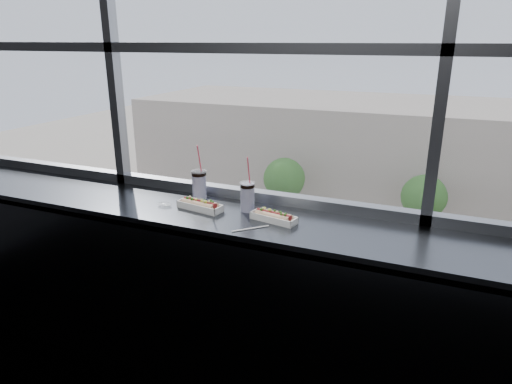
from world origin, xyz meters
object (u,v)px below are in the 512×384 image
at_px(hotdog_tray_right, 274,217).
at_px(tree_center, 424,197).
at_px(wrapper, 165,204).
at_px(car_near_b, 266,294).
at_px(tree_left, 284,179).
at_px(car_near_a, 143,265).
at_px(car_far_b, 466,257).
at_px(loose_straw, 250,229).
at_px(car_near_c, 377,320).
at_px(pedestrian_c, 493,233).
at_px(hotdog_tray_left, 200,205).
at_px(soda_cup_right, 247,195).
at_px(car_far_a, 255,223).
at_px(soda_cup_left, 199,183).

distance_m(hotdog_tray_right, tree_center, 29.68).
bearing_deg(wrapper, car_near_b, 109.21).
distance_m(tree_left, tree_center, 9.76).
bearing_deg(car_near_a, car_far_b, -57.43).
height_order(loose_straw, car_near_c, loose_straw).
xyz_separation_m(car_far_b, pedestrian_c, (1.67, 4.51, -0.03)).
height_order(wrapper, car_far_b, wrapper).
bearing_deg(hotdog_tray_left, car_near_c, 101.06).
xyz_separation_m(soda_cup_right, pedestrian_c, (4.68, 28.70, -11.05)).
xyz_separation_m(hotdog_tray_right, car_far_a, (-10.34, 24.29, -10.98)).
bearing_deg(hotdog_tray_right, tree_center, 100.45).
bearing_deg(car_near_a, tree_left, -11.73).
relative_size(hotdog_tray_right, car_far_b, 0.04).
bearing_deg(soda_cup_right, car_near_c, 92.73).
height_order(pedestrian_c, tree_center, tree_center).
bearing_deg(pedestrian_c, tree_left, 92.04).
distance_m(loose_straw, car_near_b, 20.80).
height_order(hotdog_tray_right, pedestrian_c, hotdog_tray_right).
xyz_separation_m(hotdog_tray_right, pedestrian_c, (4.48, 28.79, -10.98)).
bearing_deg(tree_center, hotdog_tray_left, -91.08).
bearing_deg(car_near_c, tree_left, 34.85).
xyz_separation_m(hotdog_tray_left, loose_straw, (0.39, -0.16, -0.02)).
bearing_deg(car_far_a, car_far_b, -92.99).
distance_m(pedestrian_c, tree_left, 14.34).
distance_m(loose_straw, tree_center, 29.82).
height_order(soda_cup_left, pedestrian_c, soda_cup_left).
height_order(soda_cup_right, car_far_b, soda_cup_right).
bearing_deg(car_near_b, car_near_a, 87.74).
bearing_deg(pedestrian_c, wrapper, 169.84).
height_order(car_near_a, pedestrian_c, car_near_a).
relative_size(soda_cup_right, wrapper, 3.47).
bearing_deg(car_far_a, pedestrian_c, -76.08).
xyz_separation_m(hotdog_tray_right, car_near_c, (-0.97, 16.29, -11.13)).
bearing_deg(pedestrian_c, car_far_b, 159.70).
relative_size(soda_cup_left, tree_center, 0.08).
relative_size(car_far_a, pedestrian_c, 2.93).
relative_size(car_near_c, pedestrian_c, 2.54).
bearing_deg(tree_center, loose_straw, -90.29).
height_order(car_near_a, tree_left, tree_left).
relative_size(loose_straw, car_far_b, 0.03).
bearing_deg(loose_straw, car_near_c, 48.69).
distance_m(loose_straw, car_far_b, 26.93).
bearing_deg(soda_cup_left, tree_left, 108.00).
distance_m(car_far_b, pedestrian_c, 4.80).
relative_size(hotdog_tray_left, car_near_b, 0.05).
height_order(car_far_a, tree_center, tree_center).
relative_size(soda_cup_left, loose_straw, 1.69).
xyz_separation_m(hotdog_tray_right, car_near_a, (-13.69, 16.29, -10.96)).
distance_m(soda_cup_left, car_far_b, 26.74).
distance_m(wrapper, car_near_a, 23.57).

